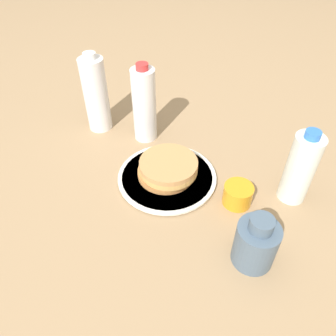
{
  "coord_description": "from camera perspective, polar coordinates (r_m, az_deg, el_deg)",
  "views": [
    {
      "loc": [
        -0.58,
        0.34,
        0.65
      ],
      "look_at": [
        -0.03,
        -0.0,
        0.04
      ],
      "focal_mm": 35.0,
      "sensor_mm": 36.0,
      "label": 1
    }
  ],
  "objects": [
    {
      "name": "cream_jug",
      "position": [
        0.74,
        15.04,
        -12.49
      ],
      "size": [
        0.09,
        0.09,
        0.14
      ],
      "color": "#4C6075",
      "rests_on": "ground_plane"
    },
    {
      "name": "plate",
      "position": [
        0.92,
        -0.0,
        -1.51
      ],
      "size": [
        0.27,
        0.27,
        0.01
      ],
      "color": "silver",
      "rests_on": "ground_plane"
    },
    {
      "name": "juice_glass",
      "position": [
        0.86,
        12.04,
        -4.57
      ],
      "size": [
        0.08,
        0.08,
        0.06
      ],
      "color": "orange",
      "rests_on": "ground_plane"
    },
    {
      "name": "pancake_stack",
      "position": [
        0.89,
        -0.06,
        -0.06
      ],
      "size": [
        0.17,
        0.17,
        0.06
      ],
      "color": "#CF8748",
      "rests_on": "plate"
    },
    {
      "name": "water_bottle_far",
      "position": [
        1.07,
        -12.45,
        12.38
      ],
      "size": [
        0.08,
        0.08,
        0.26
      ],
      "color": "white",
      "rests_on": "ground_plane"
    },
    {
      "name": "water_bottle_mid",
      "position": [
        0.87,
        22.04,
        -0.05
      ],
      "size": [
        0.07,
        0.07,
        0.21
      ],
      "color": "silver",
      "rests_on": "ground_plane"
    },
    {
      "name": "water_bottle_near",
      "position": [
        1.0,
        -4.16,
        10.9
      ],
      "size": [
        0.07,
        0.07,
        0.25
      ],
      "color": "white",
      "rests_on": "ground_plane"
    },
    {
      "name": "ground_plane",
      "position": [
        0.94,
        -1.1,
        -0.83
      ],
      "size": [
        4.0,
        4.0,
        0.0
      ],
      "primitive_type": "plane",
      "color": "#9E7F5B"
    }
  ]
}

